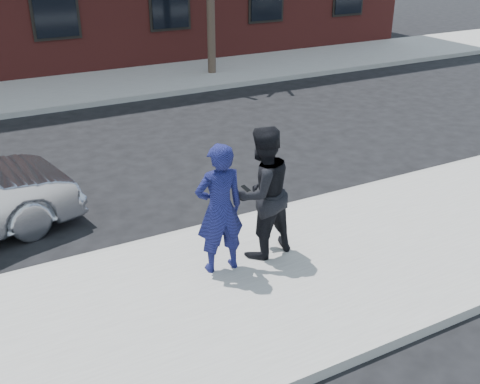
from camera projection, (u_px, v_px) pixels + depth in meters
ground at (262, 279)px, 7.86m from camera, size 100.00×100.00×0.00m
near_sidewalk at (271, 283)px, 7.63m from camera, size 50.00×3.50×0.15m
near_curb at (214, 227)px, 9.06m from camera, size 50.00×0.10×0.15m
far_sidewalk at (73, 90)px, 16.80m from camera, size 50.00×3.50×0.15m
far_curb at (88, 105)px, 15.36m from camera, size 50.00×0.10×0.15m
man_hoodie at (220, 209)px, 7.45m from camera, size 0.70×0.53×1.85m
man_peacoat at (262, 193)px, 7.80m from camera, size 1.03×0.86×1.93m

